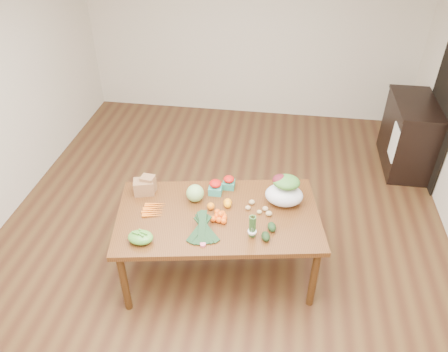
# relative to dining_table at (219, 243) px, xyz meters

# --- Properties ---
(floor) EXTENTS (6.00, 6.00, 0.00)m
(floor) POSITION_rel_dining_table_xyz_m (-0.05, 0.47, -0.38)
(floor) COLOR #52371C
(floor) RESTS_ON ground
(room_walls) EXTENTS (5.02, 6.02, 2.70)m
(room_walls) POSITION_rel_dining_table_xyz_m (-0.05, 0.47, 0.97)
(room_walls) COLOR silver
(room_walls) RESTS_ON floor
(dining_table) EXTENTS (2.01, 1.34, 0.75)m
(dining_table) POSITION_rel_dining_table_xyz_m (0.00, 0.00, 0.00)
(dining_table) COLOR #562F14
(dining_table) RESTS_ON floor
(doorway_dark) EXTENTS (0.02, 1.00, 2.10)m
(doorway_dark) POSITION_rel_dining_table_xyz_m (2.43, 2.07, 0.68)
(doorway_dark) COLOR black
(doorway_dark) RESTS_ON floor
(cabinet) EXTENTS (0.52, 1.02, 0.94)m
(cabinet) POSITION_rel_dining_table_xyz_m (2.17, 2.23, 0.10)
(cabinet) COLOR black
(cabinet) RESTS_ON floor
(dish_towel) EXTENTS (0.02, 0.28, 0.45)m
(dish_towel) POSITION_rel_dining_table_xyz_m (1.91, 1.87, 0.18)
(dish_towel) COLOR white
(dish_towel) RESTS_ON cabinet
(paper_bag) EXTENTS (0.29, 0.25, 0.18)m
(paper_bag) POSITION_rel_dining_table_xyz_m (-0.76, 0.21, 0.46)
(paper_bag) COLOR brown
(paper_bag) RESTS_ON dining_table
(cabbage) EXTENTS (0.17, 0.17, 0.17)m
(cabbage) POSITION_rel_dining_table_xyz_m (-0.25, 0.17, 0.46)
(cabbage) COLOR #8CB769
(cabbage) RESTS_ON dining_table
(strawberry_basket_a) EXTENTS (0.15, 0.15, 0.11)m
(strawberry_basket_a) POSITION_rel_dining_table_xyz_m (-0.08, 0.31, 0.43)
(strawberry_basket_a) COLOR red
(strawberry_basket_a) RESTS_ON dining_table
(strawberry_basket_b) EXTENTS (0.13, 0.13, 0.10)m
(strawberry_basket_b) POSITION_rel_dining_table_xyz_m (0.04, 0.42, 0.43)
(strawberry_basket_b) COLOR red
(strawberry_basket_b) RESTS_ON dining_table
(orange_a) EXTENTS (0.07, 0.07, 0.07)m
(orange_a) POSITION_rel_dining_table_xyz_m (-0.08, 0.06, 0.41)
(orange_a) COLOR orange
(orange_a) RESTS_ON dining_table
(orange_b) EXTENTS (0.08, 0.08, 0.08)m
(orange_b) POSITION_rel_dining_table_xyz_m (0.07, 0.13, 0.42)
(orange_b) COLOR orange
(orange_b) RESTS_ON dining_table
(orange_c) EXTENTS (0.07, 0.07, 0.07)m
(orange_c) POSITION_rel_dining_table_xyz_m (0.07, 0.11, 0.41)
(orange_c) COLOR #FFAA0F
(orange_c) RESTS_ON dining_table
(mandarin_cluster) EXTENTS (0.21, 0.21, 0.09)m
(mandarin_cluster) POSITION_rel_dining_table_xyz_m (0.03, -0.06, 0.42)
(mandarin_cluster) COLOR #FF5A0F
(mandarin_cluster) RESTS_ON dining_table
(carrots) EXTENTS (0.25, 0.25, 0.03)m
(carrots) POSITION_rel_dining_table_xyz_m (-0.60, -0.04, 0.39)
(carrots) COLOR orange
(carrots) RESTS_ON dining_table
(snap_pea_bag) EXTENTS (0.22, 0.16, 0.10)m
(snap_pea_bag) POSITION_rel_dining_table_xyz_m (-0.60, -0.45, 0.42)
(snap_pea_bag) COLOR green
(snap_pea_bag) RESTS_ON dining_table
(kale_bunch) EXTENTS (0.38, 0.45, 0.16)m
(kale_bunch) POSITION_rel_dining_table_xyz_m (-0.08, -0.32, 0.45)
(kale_bunch) COLOR black
(kale_bunch) RESTS_ON dining_table
(asparagus_bundle) EXTENTS (0.10, 0.13, 0.26)m
(asparagus_bundle) POSITION_rel_dining_table_xyz_m (0.34, -0.25, 0.50)
(asparagus_bundle) COLOR #427736
(asparagus_bundle) RESTS_ON dining_table
(potato_a) EXTENTS (0.05, 0.04, 0.04)m
(potato_a) POSITION_rel_dining_table_xyz_m (0.26, 0.11, 0.40)
(potato_a) COLOR tan
(potato_a) RESTS_ON dining_table
(potato_b) EXTENTS (0.05, 0.04, 0.04)m
(potato_b) POSITION_rel_dining_table_xyz_m (0.37, 0.07, 0.39)
(potato_b) COLOR tan
(potato_b) RESTS_ON dining_table
(potato_c) EXTENTS (0.06, 0.05, 0.05)m
(potato_c) POSITION_rel_dining_table_xyz_m (0.43, 0.11, 0.40)
(potato_c) COLOR tan
(potato_c) RESTS_ON dining_table
(potato_d) EXTENTS (0.06, 0.05, 0.05)m
(potato_d) POSITION_rel_dining_table_xyz_m (0.29, 0.19, 0.40)
(potato_d) COLOR tan
(potato_d) RESTS_ON dining_table
(potato_e) EXTENTS (0.06, 0.05, 0.05)m
(potato_e) POSITION_rel_dining_table_xyz_m (0.46, 0.05, 0.40)
(potato_e) COLOR tan
(potato_e) RESTS_ON dining_table
(avocado_a) EXTENTS (0.10, 0.12, 0.07)m
(avocado_a) POSITION_rel_dining_table_xyz_m (0.45, -0.26, 0.41)
(avocado_a) COLOR black
(avocado_a) RESTS_ON dining_table
(avocado_b) EXTENTS (0.10, 0.13, 0.07)m
(avocado_b) POSITION_rel_dining_table_xyz_m (0.50, -0.14, 0.41)
(avocado_b) COLOR black
(avocado_b) RESTS_ON dining_table
(salad_bag) EXTENTS (0.40, 0.33, 0.28)m
(salad_bag) POSITION_rel_dining_table_xyz_m (0.59, 0.25, 0.51)
(salad_bag) COLOR silver
(salad_bag) RESTS_ON dining_table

